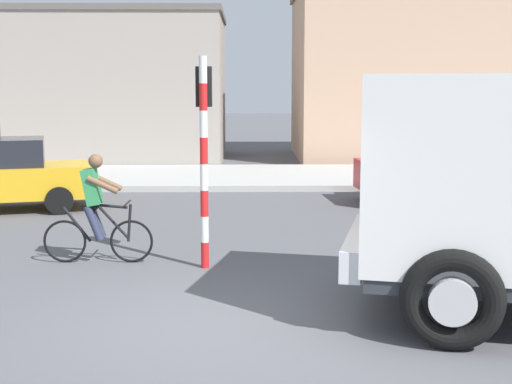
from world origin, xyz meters
TOP-DOWN VIEW (x-y plane):
  - ground_plane at (0.00, 0.00)m, footprint 120.00×120.00m
  - sidewalk_far at (0.00, 12.97)m, footprint 80.00×5.00m
  - cyclist at (-1.91, 3.03)m, footprint 1.73×0.50m
  - traffic_light_pole at (-0.20, 2.76)m, footprint 0.24×0.43m
  - car_red_near at (5.09, 8.73)m, footprint 4.14×2.15m
  - pedestrian_near_kerb at (4.26, 8.75)m, footprint 0.34×0.22m
  - building_mid_block at (-3.99, 18.64)m, footprint 7.28×6.41m
  - building_corner_right at (7.07, 19.35)m, footprint 9.60×6.72m

SIDE VIEW (x-z plane):
  - ground_plane at x=0.00m, z-range 0.00..0.00m
  - sidewalk_far at x=0.00m, z-range 0.00..0.16m
  - car_red_near at x=5.09m, z-range 0.02..1.62m
  - pedestrian_near_kerb at x=4.26m, z-range 0.04..1.66m
  - cyclist at x=-1.91m, z-range 0.00..1.72m
  - traffic_light_pole at x=-0.20m, z-range 0.47..3.67m
  - building_mid_block at x=-3.99m, z-range 0.00..5.32m
  - building_corner_right at x=7.07m, z-range 0.00..6.22m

